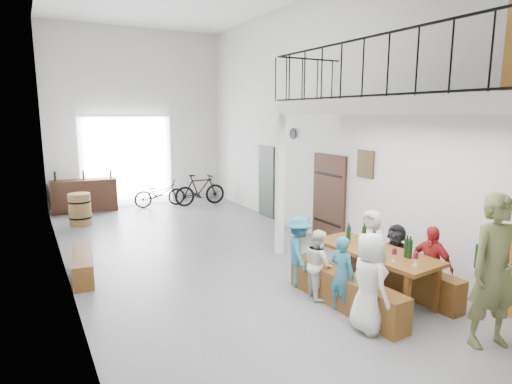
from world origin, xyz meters
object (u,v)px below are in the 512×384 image
bench_inner (344,291)px  oak_barrel (80,209)px  side_bench (83,265)px  host_standing (495,271)px  serving_counter (85,196)px  bicycle_near (160,193)px  tasting_table (375,255)px

bench_inner → oak_barrel: bearing=109.5°
bench_inner → oak_barrel: 7.68m
side_bench → host_standing: host_standing is taller
host_standing → bench_inner: bearing=134.6°
oak_barrel → serving_counter: 1.68m
bicycle_near → side_bench: bearing=151.6°
side_bench → host_standing: 6.52m
host_standing → bicycle_near: 10.17m
serving_counter → host_standing: host_standing is taller
tasting_table → serving_counter: serving_counter is taller
serving_counter → bicycle_near: serving_counter is taller
tasting_table → side_bench: tasting_table is taller
bench_inner → side_bench: (-3.30, 3.20, -0.04)m
host_standing → serving_counter: bearing=125.1°
tasting_table → bicycle_near: bearing=91.8°
bench_inner → oak_barrel: oak_barrel is taller
bicycle_near → serving_counter: bearing=80.4°
oak_barrel → host_standing: bearing=-66.8°
side_bench → oak_barrel: 3.94m
bicycle_near → bench_inner: bearing=-176.3°
side_bench → bicycle_near: size_ratio=0.95×
side_bench → oak_barrel: (0.42, 3.91, 0.21)m
oak_barrel → bicycle_near: 2.78m
tasting_table → bench_inner: bearing=178.6°
serving_counter → tasting_table: bearing=-63.1°
bicycle_near → oak_barrel: bearing=117.5°
tasting_table → oak_barrel: 7.91m
oak_barrel → host_standing: 9.63m
tasting_table → oak_barrel: size_ratio=2.49×
bench_inner → bicycle_near: (-0.39, 8.35, 0.17)m
side_bench → serving_counter: serving_counter is taller
serving_counter → bicycle_near: size_ratio=1.14×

